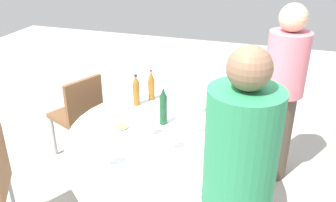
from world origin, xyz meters
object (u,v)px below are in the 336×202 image
at_px(dining_table, 168,147).
at_px(wine_glass_left, 197,121).
at_px(plate_north, 122,128).
at_px(wine_glass_inner, 150,123).
at_px(person_front, 282,93).
at_px(bottle_amber_south, 136,91).
at_px(wine_glass_right, 202,101).
at_px(bottle_dark_green_far, 163,107).
at_px(wine_glass_rear, 173,136).
at_px(bottle_amber_front, 151,86).
at_px(chair_right, 79,111).
at_px(plate_rear, 172,109).
at_px(bottle_green_inner, 218,124).
at_px(wine_glass_outer, 109,151).

height_order(dining_table, wine_glass_left, wine_glass_left).
distance_m(wine_glass_left, plate_north, 0.57).
relative_size(wine_glass_inner, plate_north, 0.58).
bearing_deg(person_front, bottle_amber_south, -114.52).
height_order(wine_glass_left, wine_glass_right, wine_glass_right).
xyz_separation_m(bottle_dark_green_far, wine_glass_rear, (-0.18, 0.32, -0.04)).
distance_m(bottle_amber_south, bottle_amber_front, 0.17).
relative_size(bottle_amber_front, wine_glass_inner, 2.02).
bearing_deg(wine_glass_left, wine_glass_inner, 23.63).
bearing_deg(chair_right, wine_glass_rear, -96.86).
distance_m(plate_rear, person_front, 0.96).
bearing_deg(bottle_amber_front, wine_glass_rear, 120.36).
bearing_deg(bottle_amber_south, bottle_green_inner, 155.96).
bearing_deg(wine_glass_outer, dining_table, -113.18).
xyz_separation_m(bottle_dark_green_far, wine_glass_left, (-0.28, 0.06, -0.04)).
distance_m(bottle_amber_south, wine_glass_outer, 0.88).
height_order(bottle_dark_green_far, plate_rear, bottle_dark_green_far).
relative_size(bottle_amber_south, wine_glass_rear, 1.90).
height_order(bottle_amber_front, wine_glass_rear, bottle_amber_front).
bearing_deg(bottle_green_inner, wine_glass_right, -61.27).
distance_m(bottle_amber_south, plate_rear, 0.34).
xyz_separation_m(bottle_dark_green_far, plate_rear, (0.01, -0.25, -0.14)).
height_order(bottle_green_inner, person_front, person_front).
relative_size(wine_glass_left, wine_glass_right, 0.95).
relative_size(bottle_amber_front, person_front, 0.17).
bearing_deg(wine_glass_rear, plate_rear, -72.28).
bearing_deg(bottle_amber_south, chair_right, -10.47).
xyz_separation_m(dining_table, plate_rear, (0.08, -0.35, 0.15)).
distance_m(wine_glass_outer, chair_right, 1.33).
relative_size(dining_table, wine_glass_right, 10.38).
height_order(wine_glass_inner, plate_rear, wine_glass_inner).
xyz_separation_m(wine_glass_outer, plate_rear, (-0.15, -0.87, -0.10)).
relative_size(dining_table, person_front, 0.95).
xyz_separation_m(dining_table, wine_glass_left, (-0.21, -0.04, 0.25)).
bearing_deg(bottle_dark_green_far, chair_right, -20.53).
relative_size(dining_table, chair_right, 1.75).
bearing_deg(bottle_amber_south, wine_glass_right, -177.29).
xyz_separation_m(dining_table, person_front, (-0.79, -0.75, 0.24)).
relative_size(dining_table, bottle_amber_front, 5.51).
xyz_separation_m(wine_glass_left, plate_rear, (0.29, -0.31, -0.09)).
bearing_deg(dining_table, bottle_dark_green_far, -54.89).
height_order(bottle_dark_green_far, wine_glass_rear, bottle_dark_green_far).
bearing_deg(bottle_amber_front, bottle_green_inner, 144.49).
bearing_deg(bottle_amber_front, bottle_amber_south, 60.10).
bearing_deg(bottle_dark_green_far, bottle_green_inner, 167.85).
height_order(bottle_green_inner, wine_glass_rear, bottle_green_inner).
bearing_deg(wine_glass_inner, dining_table, -136.98).
relative_size(bottle_dark_green_far, chair_right, 0.36).
bearing_deg(bottle_green_inner, dining_table, 0.58).
relative_size(bottle_dark_green_far, wine_glass_rear, 2.17).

